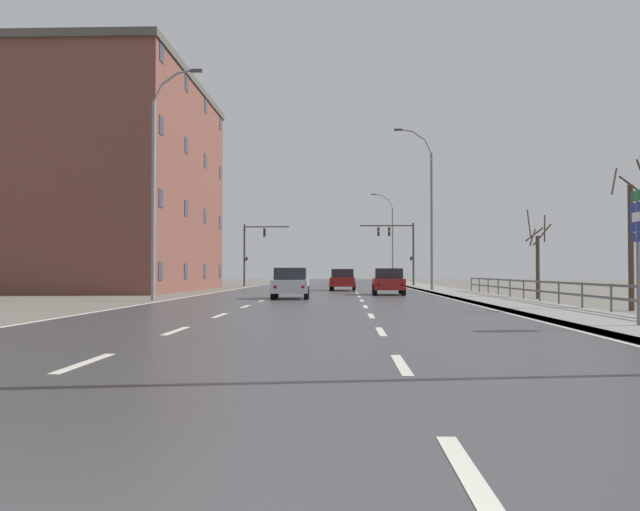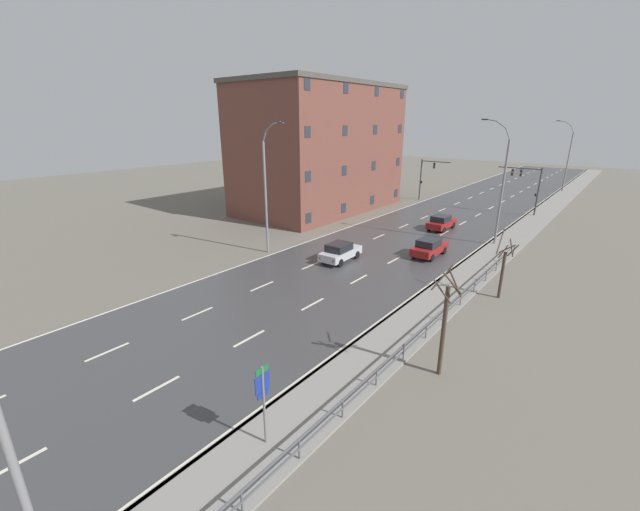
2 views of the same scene
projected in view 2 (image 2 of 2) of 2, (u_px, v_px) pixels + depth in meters
ground_plane at (434, 225)px, 45.00m from camera, size 160.00×160.00×0.12m
road_asphalt_strip at (470, 207)px, 53.86m from camera, size 14.00×120.00×0.03m
sidewalk_right at (539, 216)px, 48.89m from camera, size 3.00×120.00×0.12m
guardrail at (416, 338)px, 20.24m from camera, size 0.07×38.55×1.00m
street_lamp_midground at (501, 186)px, 36.11m from camera, size 2.70×0.24×11.36m
street_lamp_distant at (567, 158)px, 63.89m from camera, size 2.78×0.24×11.17m
street_lamp_left_bank at (267, 192)px, 33.81m from camera, size 2.42×0.24×11.12m
highway_sign at (263, 396)px, 13.85m from camera, size 0.09×0.68×3.31m
traffic_signal_right at (528, 182)px, 48.41m from camera, size 5.03×0.36×5.87m
traffic_signal_left at (426, 174)px, 57.49m from camera, size 4.31×0.36×5.87m
car_mid_centre at (340, 252)px, 33.19m from camera, size 1.96×4.16×1.57m
car_near_right at (441, 222)px, 42.73m from camera, size 1.92×4.14×1.57m
car_far_left at (429, 247)px, 34.37m from camera, size 1.89×4.13×1.57m
brick_building at (320, 148)px, 50.65m from camera, size 12.35×22.08×15.55m
bare_tree_near at (444, 325)px, 17.73m from camera, size 1.37×1.45×5.43m
bare_tree_mid at (503, 270)px, 25.93m from camera, size 1.24×1.23×4.60m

